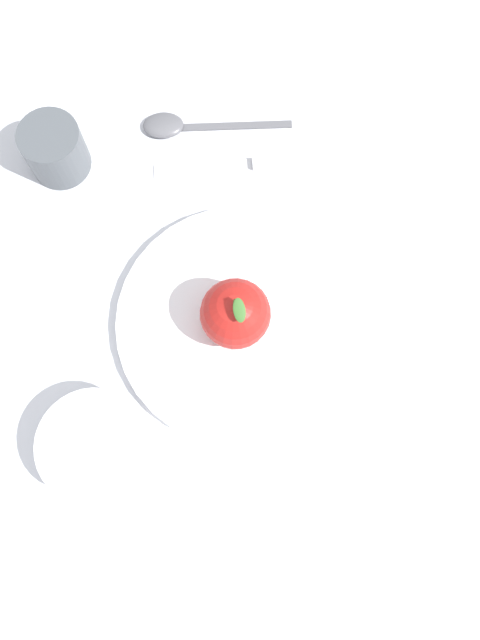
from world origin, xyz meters
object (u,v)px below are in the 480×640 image
at_px(side_bowl, 95,446).
at_px(spoon, 178,126).
at_px(dinner_plate, 240,323).
at_px(knife, 257,164).
at_px(cup, 54,148).
at_px(apple, 235,314).

relative_size(side_bowl, spoon, 0.66).
xyz_separation_m(dinner_plate, side_bowl, (0.06, -0.19, 0.02)).
height_order(dinner_plate, knife, dinner_plate).
xyz_separation_m(side_bowl, spoon, (-0.31, 0.22, -0.02)).
relative_size(cup, spoon, 0.40).
xyz_separation_m(cup, knife, (0.10, 0.21, -0.03)).
bearing_deg(cup, spoon, 84.21).
bearing_deg(apple, knife, 148.13).
height_order(side_bowl, cup, cup).
bearing_deg(spoon, dinner_plate, -7.90).
bearing_deg(knife, dinner_plate, -30.54).
xyz_separation_m(knife, spoon, (-0.08, -0.06, 0.00)).
height_order(apple, cup, apple).
relative_size(dinner_plate, spoon, 1.54).
xyz_separation_m(apple, cup, (-0.26, -0.10, -0.02)).
distance_m(knife, spoon, 0.10).
bearing_deg(apple, cup, -158.77).
bearing_deg(knife, cup, -115.36).
bearing_deg(dinner_plate, spoon, 172.10).
bearing_deg(side_bowl, cup, 165.98).
relative_size(knife, spoon, 1.12).
bearing_deg(knife, side_bowl, -51.71).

